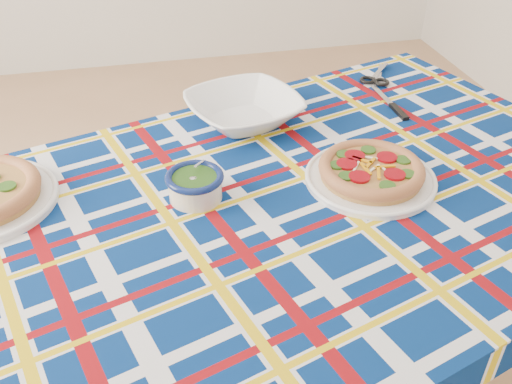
{
  "coord_description": "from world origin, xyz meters",
  "views": [
    {
      "loc": [
        0.04,
        -1.48,
        1.41
      ],
      "look_at": [
        0.25,
        -0.55,
        0.74
      ],
      "focal_mm": 40.0,
      "sensor_mm": 36.0,
      "label": 1
    }
  ],
  "objects": [
    {
      "name": "tablecloth",
      "position": [
        0.32,
        -0.56,
        0.67
      ],
      "size": [
        1.77,
        1.4,
        0.1
      ],
      "primitive_type": null,
      "rotation": [
        0.0,
        0.0,
        0.31
      ],
      "color": "navy",
      "rests_on": "dining_table"
    },
    {
      "name": "serving_bowl",
      "position": [
        0.3,
        -0.21,
        0.75
      ],
      "size": [
        0.34,
        0.34,
        0.07
      ],
      "primitive_type": "imported",
      "rotation": [
        0.0,
        0.0,
        0.29
      ],
      "color": "white",
      "rests_on": "tablecloth"
    },
    {
      "name": "kitchen_scissors",
      "position": [
        0.75,
        -0.01,
        0.73
      ],
      "size": [
        0.18,
        0.21,
        0.02
      ],
      "primitive_type": null,
      "rotation": [
        0.0,
        0.0,
        0.97
      ],
      "color": "silver",
      "rests_on": "tablecloth"
    },
    {
      "name": "floor",
      "position": [
        0.0,
        0.0,
        0.0
      ],
      "size": [
        4.0,
        4.0,
        0.0
      ],
      "primitive_type": "plane",
      "color": "#AA7C57",
      "rests_on": "ground"
    },
    {
      "name": "pesto_bowl",
      "position": [
        0.13,
        -0.51,
        0.75
      ],
      "size": [
        0.16,
        0.16,
        0.07
      ],
      "primitive_type": null,
      "rotation": [
        0.0,
        0.0,
        0.48
      ],
      "color": "#1A3D10",
      "rests_on": "tablecloth"
    },
    {
      "name": "main_focaccia_plate",
      "position": [
        0.51,
        -0.53,
        0.75
      ],
      "size": [
        0.38,
        0.38,
        0.06
      ],
      "primitive_type": null,
      "rotation": [
        0.0,
        0.0,
        0.42
      ],
      "color": "#B37D3F",
      "rests_on": "tablecloth"
    },
    {
      "name": "table_knife",
      "position": [
        0.7,
        -0.16,
        0.72
      ],
      "size": [
        0.02,
        0.22,
        0.01
      ],
      "primitive_type": null,
      "rotation": [
        0.0,
        0.0,
        1.6
      ],
      "color": "silver",
      "rests_on": "tablecloth"
    },
    {
      "name": "dining_table",
      "position": [
        0.32,
        -0.56,
        0.64
      ],
      "size": [
        1.73,
        1.36,
        0.71
      ],
      "rotation": [
        0.0,
        0.0,
        0.31
      ],
      "color": "brown",
      "rests_on": "floor"
    }
  ]
}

